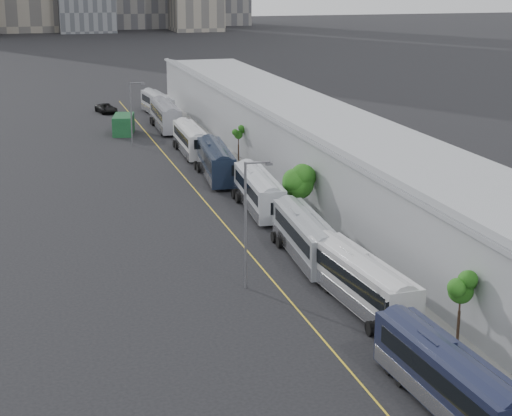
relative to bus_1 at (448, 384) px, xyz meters
name	(u,v)px	position (x,y,z in m)	size (l,w,h in m)	color
sidewalk	(344,222)	(7.35, 33.42, -1.44)	(10.00, 170.00, 0.12)	gray
lane_line	(231,232)	(-3.15, 33.42, -1.49)	(0.12, 160.00, 0.02)	gold
depot	(386,182)	(11.34, 33.42, 2.01)	(12.45, 160.40, 7.20)	gray
bus_1	(448,384)	(0.00, 0.00, 0.00)	(3.05, 12.27, 3.56)	#161A31
bus_2	(361,286)	(1.11, 14.32, 0.04)	(3.35, 12.63, 3.65)	#B9B9BB
bus_3	(306,240)	(0.81, 24.93, 0.02)	(3.31, 12.50, 3.61)	gray
bus_4	(259,195)	(1.09, 39.50, 0.05)	(3.43, 12.69, 3.67)	#B6BAC1
bus_5	(216,164)	(0.11, 53.21, 0.08)	(3.74, 12.97, 3.74)	black
bus_6	(191,142)	(0.02, 66.61, 0.02)	(2.84, 12.36, 3.59)	silver
bus_7	(166,118)	(-0.03, 84.27, 0.16)	(3.10, 13.49, 3.92)	gray
bus_8	(158,106)	(0.82, 96.49, 0.02)	(3.45, 12.48, 3.60)	#A7AAB1
tree_1	(461,288)	(4.37, 6.91, 2.28)	(1.56, 1.56, 4.62)	black
tree_2	(298,179)	(3.69, 35.59, 2.33)	(2.91, 2.91, 5.29)	black
tree_3	(238,135)	(4.63, 60.77, 1.76)	(1.04, 1.04, 3.93)	black
street_lamp_near	(248,217)	(-5.27, 19.95, 3.84)	(2.04, 0.22, 9.30)	#59595E
street_lamp_far	(133,109)	(-6.10, 73.65, 3.31)	(2.04, 0.22, 8.26)	#59595E
shipping_container	(124,125)	(-6.29, 82.35, -0.18)	(2.63, 5.83, 2.64)	#144222
suv	(106,108)	(-6.66, 101.28, -0.76)	(2.46, 5.33, 1.48)	black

